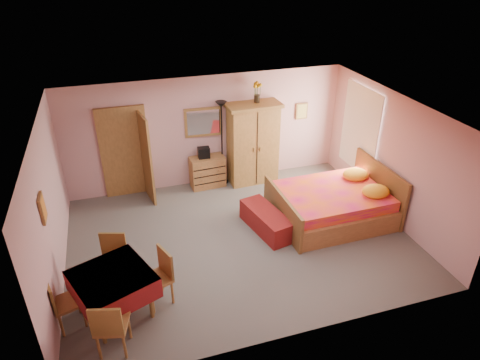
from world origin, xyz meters
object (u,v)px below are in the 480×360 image
object	(u,v)px
chair_east	(156,279)
wardrobe	(253,144)
stereo	(204,153)
chair_north	(112,263)
floor_lamp	(222,144)
wall_mirror	(203,122)
bench	(266,221)
chest_of_drawers	(208,172)
sunflower_vase	(257,92)
chair_west	(67,302)
dining_table	(115,295)
chair_south	(112,324)
bed	(332,196)

from	to	relation	value
chair_east	wardrobe	bearing A→B (deg)	-60.17
stereo	chair_east	xyz separation A→B (m)	(-1.61, -3.48, -0.40)
wardrobe	chair_north	distance (m)	4.46
stereo	floor_lamp	bearing A→B (deg)	7.44
floor_lamp	wall_mirror	bearing A→B (deg)	160.87
wall_mirror	bench	distance (m)	2.77
chair_north	chair_east	bearing A→B (deg)	154.03
chest_of_drawers	sunflower_vase	size ratio (longest dim) A/B	1.69
stereo	chair_west	size ratio (longest dim) A/B	0.29
dining_table	chair_south	xyz separation A→B (m)	(-0.06, -0.66, 0.08)
sunflower_vase	chair_west	world-z (taller)	sunflower_vase
dining_table	chair_south	bearing A→B (deg)	-95.56
floor_lamp	chair_east	bearing A→B (deg)	-120.17
floor_lamp	sunflower_vase	xyz separation A→B (m)	(0.82, -0.06, 1.18)
stereo	chair_north	distance (m)	3.68
floor_lamp	bench	size ratio (longest dim) A/B	1.54
chest_of_drawers	wall_mirror	world-z (taller)	wall_mirror
bench	chair_south	xyz separation A→B (m)	(-3.07, -2.09, 0.26)
bench	wall_mirror	bearing A→B (deg)	106.62
stereo	chair_west	xyz separation A→B (m)	(-2.92, -3.57, -0.42)
stereo	wardrobe	xyz separation A→B (m)	(1.17, -0.07, 0.10)
bench	chair_west	xyz separation A→B (m)	(-3.69, -1.43, 0.24)
chair_west	sunflower_vase	bearing A→B (deg)	113.72
floor_lamp	sunflower_vase	bearing A→B (deg)	-3.93
floor_lamp	chair_south	xyz separation A→B (m)	(-2.76, -4.28, -0.54)
sunflower_vase	chair_south	size ratio (longest dim) A/B	0.49
wall_mirror	chair_south	world-z (taller)	wall_mirror
bed	chair_north	size ratio (longest dim) A/B	2.46
bench	chair_east	xyz separation A→B (m)	(-2.37, -1.35, 0.26)
chair_west	dining_table	bearing A→B (deg)	73.56
floor_lamp	bench	world-z (taller)	floor_lamp
floor_lamp	chair_north	distance (m)	4.03
chest_of_drawers	chair_west	xyz separation A→B (m)	(-2.99, -3.55, 0.08)
chair_south	floor_lamp	bearing A→B (deg)	72.02
sunflower_vase	bench	xyz separation A→B (m)	(-0.52, -2.14, -1.97)
floor_lamp	bed	world-z (taller)	floor_lamp
wall_mirror	chair_east	bearing A→B (deg)	-111.19
wall_mirror	chair_west	xyz separation A→B (m)	(-2.99, -3.76, -1.09)
chest_of_drawers	chair_west	size ratio (longest dim) A/B	0.88
stereo	floor_lamp	xyz separation A→B (m)	(0.45, 0.06, 0.14)
chair_south	chair_east	xyz separation A→B (m)	(0.70, 0.74, -0.00)
sunflower_vase	bench	size ratio (longest dim) A/B	0.36
wardrobe	chair_north	size ratio (longest dim) A/B	2.07
stereo	chair_south	world-z (taller)	stereo
bed	stereo	bearing A→B (deg)	135.02
stereo	sunflower_vase	world-z (taller)	sunflower_vase
chair_west	chest_of_drawers	bearing A→B (deg)	123.27
dining_table	chair_north	size ratio (longest dim) A/B	1.14
sunflower_vase	dining_table	distance (m)	5.33
floor_lamp	chair_west	xyz separation A→B (m)	(-3.38, -3.62, -0.56)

